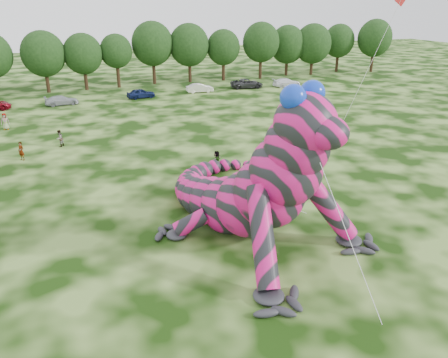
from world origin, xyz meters
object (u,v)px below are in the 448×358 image
object	(u,v)px
inflatable_gecko	(232,156)
tree_17	(374,46)
car_3	(62,100)
car_6	(247,84)
tree_10	(153,53)
spectator_0	(21,151)
spectator_5	(217,160)
tree_9	(117,61)
tree_8	(84,62)
flying_kite	(395,12)
car_4	(141,93)
car_5	(200,88)
spectator_4	(5,121)
tree_16	(338,48)
tree_14	(287,50)
tree_11	(189,53)
tree_7	(44,62)
tree_15	(313,49)
tree_13	(261,51)
car_7	(287,82)
spectator_1	(60,138)
tree_12	(223,55)

from	to	relation	value
inflatable_gecko	tree_17	bearing A→B (deg)	20.98
car_3	car_6	size ratio (longest dim) A/B	0.83
tree_10	spectator_0	world-z (taller)	tree_10
spectator_5	spectator_0	bearing A→B (deg)	-67.76
tree_17	car_6	distance (m)	32.17
tree_9	car_6	size ratio (longest dim) A/B	1.60
tree_8	flying_kite	bearing A→B (deg)	-70.74
car_4	spectator_0	xyz separation A→B (m)	(-15.34, -23.56, 0.16)
car_5	spectator_4	xyz separation A→B (m)	(-27.16, -12.78, 0.23)
tree_9	tree_16	distance (m)	44.43
car_6	tree_9	bearing A→B (deg)	74.11
tree_14	spectator_5	size ratio (longest dim) A/B	5.41
tree_10	tree_16	size ratio (longest dim) A/B	1.12
car_3	tree_11	bearing A→B (deg)	-67.63
tree_7	car_4	size ratio (longest dim) A/B	2.27
tree_14	tree_15	size ratio (longest dim) A/B	0.98
tree_13	car_6	distance (m)	10.98
tree_13	tree_17	world-z (taller)	tree_17
car_5	spectator_5	world-z (taller)	spectator_5
car_5	tree_11	bearing A→B (deg)	-4.17
tree_11	spectator_4	world-z (taller)	tree_11
tree_7	spectator_5	xyz separation A→B (m)	(13.54, -41.75, -3.87)
flying_kite	spectator_0	size ratio (longest dim) A/B	8.49
tree_9	spectator_4	size ratio (longest dim) A/B	4.67
tree_13	car_7	xyz separation A→B (m)	(0.70, -9.17, -4.36)
tree_11	car_6	xyz separation A→B (m)	(7.20, -9.07, -4.28)
spectator_5	tree_10	bearing A→B (deg)	-134.38
tree_10	tree_16	world-z (taller)	tree_10
inflatable_gecko	flying_kite	xyz separation A→B (m)	(12.48, 2.14, 7.90)
tree_9	spectator_5	size ratio (longest dim) A/B	5.00
tree_15	spectator_0	distance (m)	61.39
tree_11	spectator_0	size ratio (longest dim) A/B	5.78
tree_15	spectator_1	size ratio (longest dim) A/B	5.65
tree_15	car_6	distance (m)	19.93
spectator_4	tree_7	bearing A→B (deg)	76.87
car_5	spectator_0	distance (m)	35.02
flying_kite	spectator_5	xyz separation A→B (m)	(-9.83, 8.15, -12.04)
tree_9	tree_16	xyz separation A→B (m)	(44.38, 2.03, 0.35)
tree_10	tree_17	xyz separation A→B (m)	(44.55, -1.92, -0.10)
tree_11	flying_kite	bearing A→B (deg)	-90.56
car_5	car_3	bearing A→B (deg)	98.34
flying_kite	tree_13	world-z (taller)	flying_kite
tree_16	car_3	distance (m)	55.48
spectator_4	spectator_0	bearing A→B (deg)	-80.17
tree_12	spectator_0	bearing A→B (deg)	-133.64
flying_kite	car_6	world-z (taller)	flying_kite
tree_17	spectator_5	world-z (taller)	tree_17
spectator_0	car_3	bearing A→B (deg)	125.23
car_7	spectator_1	distance (m)	42.57
tree_16	spectator_4	distance (m)	64.80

